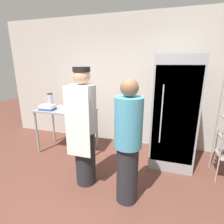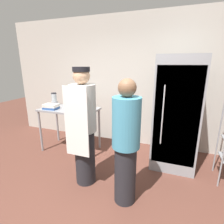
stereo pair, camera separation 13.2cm
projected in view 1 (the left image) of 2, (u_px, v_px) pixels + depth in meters
name	position (u px, v px, depth m)	size (l,w,h in m)	color
ground_plane	(98.00, 211.00, 2.22)	(14.00, 14.00, 0.00)	brown
back_wall	(133.00, 82.00, 3.87)	(6.40, 0.12, 2.81)	#B7B2A8
refrigerator	(174.00, 113.00, 3.06)	(0.74, 0.71, 1.95)	gray
prep_counter	(67.00, 114.00, 3.57)	(1.17, 0.64, 0.92)	gray
donut_box	(73.00, 109.00, 3.36)	(0.30, 0.22, 0.26)	white
blender_pitcher	(50.00, 100.00, 3.80)	(0.15, 0.15, 0.27)	#99999E
binder_stack	(48.00, 107.00, 3.48)	(0.30, 0.23, 0.10)	#2D5193
person_baker	(84.00, 127.00, 2.53)	(0.37, 0.39, 1.77)	#232328
person_customer	(128.00, 143.00, 2.20)	(0.35, 0.35, 1.65)	#232328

